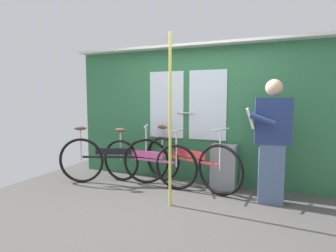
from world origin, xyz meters
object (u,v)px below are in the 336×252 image
object	(u,v)px
bicycle_near_door	(188,162)
handrail_pole	(170,121)
trash_bin_by_wall	(224,167)
bicycle_by_pole	(113,159)
passenger_reading_newspaper	(271,139)
bicycle_leaning_behind	(147,162)

from	to	relation	value
bicycle_near_door	handrail_pole	xyz separation A→B (m)	(0.01, -0.79, 0.69)
trash_bin_by_wall	bicycle_by_pole	bearing A→B (deg)	-166.59
passenger_reading_newspaper	handrail_pole	world-z (taller)	handrail_pole
bicycle_near_door	passenger_reading_newspaper	bearing A→B (deg)	9.56
bicycle_near_door	handrail_pole	distance (m)	1.05
bicycle_near_door	passenger_reading_newspaper	distance (m)	1.29
bicycle_leaning_behind	bicycle_by_pole	distance (m)	0.56
bicycle_near_door	handrail_pole	bearing A→B (deg)	-69.13
handrail_pole	trash_bin_by_wall	bearing A→B (deg)	61.53
passenger_reading_newspaper	trash_bin_by_wall	size ratio (longest dim) A/B	2.40
bicycle_by_pole	passenger_reading_newspaper	distance (m)	2.41
trash_bin_by_wall	handrail_pole	world-z (taller)	handrail_pole
bicycle_leaning_behind	passenger_reading_newspaper	bearing A→B (deg)	2.01
bicycle_leaning_behind	trash_bin_by_wall	distance (m)	1.19
passenger_reading_newspaper	trash_bin_by_wall	world-z (taller)	passenger_reading_newspaper
bicycle_leaning_behind	passenger_reading_newspaper	xyz separation A→B (m)	(1.82, -0.06, 0.48)
handrail_pole	bicycle_by_pole	bearing A→B (deg)	156.17
bicycle_near_door	passenger_reading_newspaper	size ratio (longest dim) A/B	1.08
trash_bin_by_wall	handrail_pole	distance (m)	1.30
bicycle_near_door	bicycle_by_pole	xyz separation A→B (m)	(-1.18, -0.26, -0.00)
bicycle_by_pole	trash_bin_by_wall	distance (m)	1.75
bicycle_by_pole	passenger_reading_newspaper	world-z (taller)	passenger_reading_newspaper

